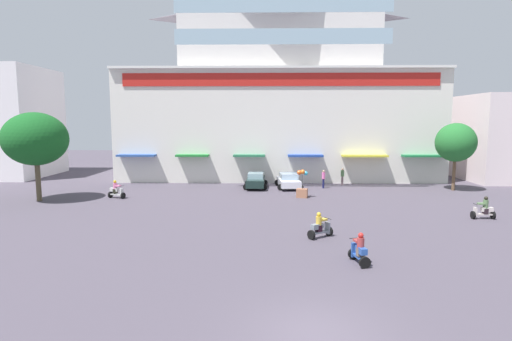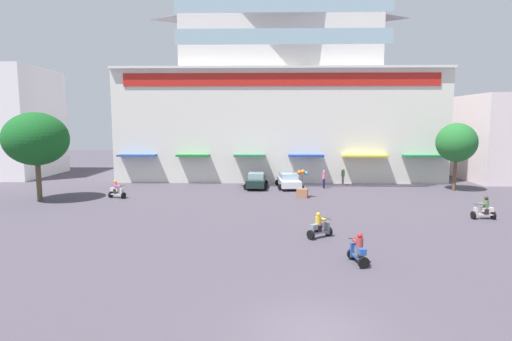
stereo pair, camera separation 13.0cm
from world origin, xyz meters
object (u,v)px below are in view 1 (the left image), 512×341
scooter_rider_1 (359,251)px  pedestrian_1 (323,178)px  plaza_tree_0 (35,139)px  parked_car_0 (256,180)px  scooter_rider_3 (116,191)px  balloon_vendor_cart (302,187)px  plaza_tree_1 (456,143)px  scooter_rider_7 (484,210)px  parked_car_1 (288,180)px  scooter_rider_0 (320,227)px  pedestrian_0 (342,175)px

scooter_rider_1 → pedestrian_1: (1.39, 20.88, 0.40)m
plaza_tree_0 → parked_car_0: bearing=21.3°
scooter_rider_3 → balloon_vendor_cart: balloon_vendor_cart is taller
plaza_tree_1 → scooter_rider_7: (-3.14, -11.21, -3.85)m
plaza_tree_0 → scooter_rider_7: size_ratio=4.69×
scooter_rider_7 → balloon_vendor_cart: bearing=147.1°
scooter_rider_3 → scooter_rider_7: 27.72m
scooter_rider_3 → balloon_vendor_cart: bearing=2.3°
plaza_tree_1 → parked_car_1: plaza_tree_1 is taller
scooter_rider_0 → scooter_rider_7: 12.30m
parked_car_0 → parked_car_1: size_ratio=0.93×
scooter_rider_3 → pedestrian_0: bearing=20.2°
scooter_rider_0 → scooter_rider_1: size_ratio=1.02×
plaza_tree_1 → scooter_rider_3: size_ratio=4.10×
plaza_tree_1 → parked_car_1: size_ratio=1.36×
plaza_tree_1 → scooter_rider_0: bearing=-132.7°
scooter_rider_3 → plaza_tree_1: bearing=8.5°
scooter_rider_1 → plaza_tree_0: bearing=147.9°
plaza_tree_1 → parked_car_0: (-18.46, 0.99, -3.71)m
pedestrian_1 → balloon_vendor_cart: size_ratio=0.73×
plaza_tree_0 → scooter_rider_3: (5.83, 1.29, -4.37)m
parked_car_0 → balloon_vendor_cart: size_ratio=1.77×
parked_car_1 → scooter_rider_1: (1.96, -20.97, -0.11)m
plaza_tree_1 → pedestrian_1: size_ratio=3.58×
scooter_rider_3 → balloon_vendor_cart: (15.58, 0.61, 0.29)m
balloon_vendor_cart → scooter_rider_1: bearing=-86.0°
balloon_vendor_cart → plaza_tree_0: bearing=-174.9°
scooter_rider_1 → scooter_rider_7: 13.40m
plaza_tree_0 → balloon_vendor_cart: plaza_tree_0 is taller
parked_car_1 → balloon_vendor_cart: bearing=-80.3°
parked_car_0 → balloon_vendor_cart: balloon_vendor_cart is taller
scooter_rider_7 → scooter_rider_1: bearing=-139.6°
scooter_rider_7 → balloon_vendor_cart: size_ratio=0.63×
plaza_tree_1 → pedestrian_0: bearing=163.0°
scooter_rider_0 → scooter_rider_7: size_ratio=0.99×
plaza_tree_1 → parked_car_1: (-15.30, 1.07, -3.73)m
plaza_tree_1 → scooter_rider_1: plaza_tree_1 is taller
scooter_rider_1 → balloon_vendor_cart: balloon_vendor_cart is taller
parked_car_0 → scooter_rider_3: scooter_rider_3 is taller
scooter_rider_3 → pedestrian_0: 21.63m
plaza_tree_1 → balloon_vendor_cart: bearing=-165.0°
scooter_rider_0 → scooter_rider_7: bearing=21.8°
scooter_rider_0 → pedestrian_0: bearing=75.6°
scooter_rider_1 → pedestrian_1: pedestrian_1 is taller
pedestrian_1 → scooter_rider_3: bearing=-163.2°
scooter_rider_1 → scooter_rider_7: (10.20, 8.69, -0.01)m
scooter_rider_0 → balloon_vendor_cart: balloon_vendor_cart is taller
pedestrian_0 → plaza_tree_0: bearing=-161.4°
plaza_tree_0 → balloon_vendor_cart: bearing=5.1°
pedestrian_0 → scooter_rider_3: bearing=-159.8°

